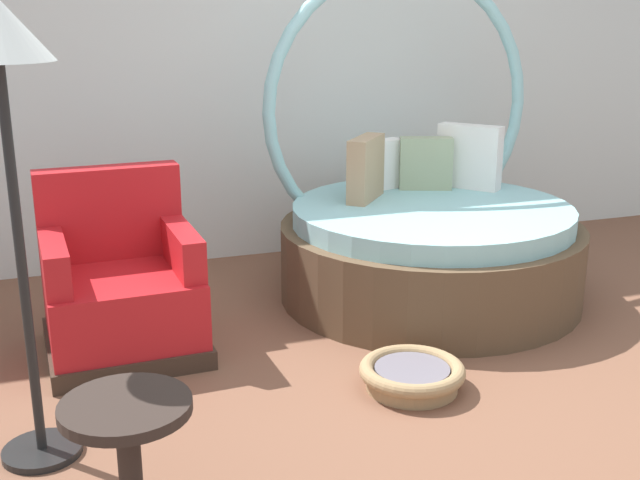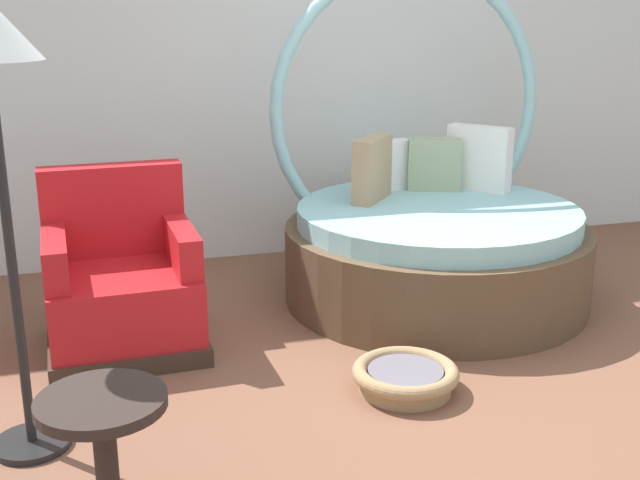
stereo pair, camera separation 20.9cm
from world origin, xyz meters
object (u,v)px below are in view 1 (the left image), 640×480
(pet_basket, at_px, (412,375))
(side_table, at_px, (127,428))
(floor_lamp, at_px, (0,75))
(round_daybed, at_px, (426,232))
(red_armchair, at_px, (121,290))

(pet_basket, distance_m, side_table, 1.59)
(side_table, distance_m, floor_lamp, 1.32)
(round_daybed, height_order, floor_lamp, round_daybed)
(red_armchair, relative_size, floor_lamp, 0.52)
(round_daybed, height_order, side_table, round_daybed)
(round_daybed, bearing_deg, side_table, -137.10)
(pet_basket, relative_size, side_table, 0.98)
(round_daybed, xyz_separation_m, floor_lamp, (-2.33, -1.22, 1.13))
(red_armchair, xyz_separation_m, pet_basket, (1.26, -0.94, -0.26))
(floor_lamp, bearing_deg, side_table, -65.75)
(pet_basket, height_order, floor_lamp, floor_lamp)
(red_armchair, relative_size, pet_basket, 1.84)
(round_daybed, bearing_deg, red_armchair, -172.40)
(pet_basket, height_order, side_table, side_table)
(side_table, height_order, floor_lamp, floor_lamp)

